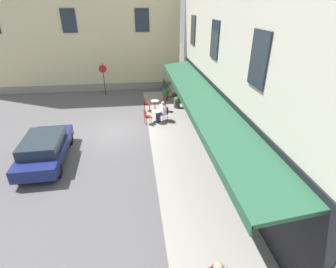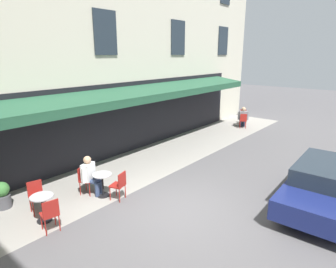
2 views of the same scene
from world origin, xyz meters
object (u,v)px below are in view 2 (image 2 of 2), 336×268
(cafe_chair_red_back_row, at_px, (50,213))
(cafe_chair_red_under_awning, at_px, (120,183))
(seated_patron_in_grey, at_px, (243,116))
(potted_plant_mid_terrace, at_px, (2,195))
(cafe_chair_red_corner_right, at_px, (243,120))
(cafe_chair_red_near_door, at_px, (243,115))
(cafe_table_near_entrance, at_px, (242,118))
(cafe_table_mid_terrace, at_px, (43,205))
(cafe_chair_red_kerbside, at_px, (36,194))
(seated_companion_in_white, at_px, (90,174))
(parked_car_navy, at_px, (325,184))
(cafe_chair_red_facing_street, at_px, (85,178))
(cafe_table_streetside, at_px, (103,182))

(cafe_chair_red_back_row, relative_size, cafe_chair_red_under_awning, 1.00)
(seated_patron_in_grey, height_order, potted_plant_mid_terrace, seated_patron_in_grey)
(cafe_chair_red_corner_right, height_order, cafe_chair_red_near_door, same)
(cafe_chair_red_corner_right, bearing_deg, cafe_chair_red_near_door, -153.94)
(cafe_chair_red_back_row, bearing_deg, cafe_table_near_entrance, -174.55)
(cafe_chair_red_under_awning, bearing_deg, cafe_table_mid_terrace, -17.93)
(cafe_chair_red_kerbside, relative_size, seated_patron_in_grey, 0.70)
(cafe_table_mid_terrace, bearing_deg, cafe_chair_red_back_row, 79.22)
(cafe_table_near_entrance, bearing_deg, seated_companion_in_white, 1.78)
(seated_patron_in_grey, bearing_deg, seated_companion_in_white, 0.76)
(cafe_chair_red_near_door, distance_m, parked_car_navy, 10.52)
(cafe_chair_red_under_awning, height_order, seated_companion_in_white, seated_companion_in_white)
(cafe_chair_red_back_row, relative_size, seated_companion_in_white, 0.70)
(cafe_chair_red_corner_right, height_order, potted_plant_mid_terrace, cafe_chair_red_corner_right)
(cafe_chair_red_near_door, height_order, cafe_chair_red_back_row, same)
(cafe_table_near_entrance, bearing_deg, cafe_chair_red_facing_street, 0.80)
(cafe_chair_red_corner_right, distance_m, cafe_table_mid_terrace, 12.83)
(cafe_chair_red_corner_right, xyz_separation_m, cafe_chair_red_back_row, (12.94, 0.97, 0.00))
(cafe_table_mid_terrace, xyz_separation_m, seated_companion_in_white, (-1.75, -0.31, 0.21))
(cafe_chair_red_near_door, height_order, seated_patron_in_grey, seated_patron_in_grey)
(cafe_table_mid_terrace, relative_size, seated_patron_in_grey, 0.58)
(cafe_table_near_entrance, bearing_deg, parked_car_navy, 39.31)
(cafe_chair_red_under_awning, bearing_deg, cafe_table_streetside, -73.14)
(cafe_chair_red_corner_right, bearing_deg, potted_plant_mid_terrace, -5.37)
(cafe_chair_red_near_door, relative_size, seated_companion_in_white, 0.70)
(cafe_chair_red_back_row, bearing_deg, cafe_chair_red_corner_right, -175.73)
(cafe_table_mid_terrace, distance_m, cafe_chair_red_back_row, 0.63)
(cafe_chair_red_corner_right, relative_size, cafe_chair_red_under_awning, 1.00)
(cafe_table_mid_terrace, bearing_deg, cafe_chair_red_kerbside, -102.25)
(cafe_chair_red_back_row, relative_size, potted_plant_mid_terrace, 1.12)
(cafe_table_mid_terrace, distance_m, cafe_chair_red_kerbside, 0.63)
(cafe_table_near_entrance, bearing_deg, cafe_chair_red_near_door, -158.39)
(cafe_table_near_entrance, height_order, potted_plant_mid_terrace, potted_plant_mid_terrace)
(cafe_chair_red_corner_right, distance_m, potted_plant_mid_terrace, 13.31)
(cafe_chair_red_corner_right, xyz_separation_m, cafe_table_mid_terrace, (12.83, 0.34, -0.06))
(cafe_table_mid_terrace, height_order, cafe_chair_red_kerbside, cafe_chair_red_kerbside)
(cafe_table_near_entrance, bearing_deg, cafe_table_mid_terrace, 2.85)
(seated_patron_in_grey, height_order, parked_car_navy, parked_car_navy)
(cafe_chair_red_near_door, xyz_separation_m, potted_plant_mid_terrace, (14.38, -0.69, -0.14))
(cafe_chair_red_back_row, height_order, seated_companion_in_white, seated_companion_in_white)
(cafe_table_streetside, xyz_separation_m, seated_companion_in_white, (0.17, -0.38, 0.21))
(cafe_chair_red_under_awning, relative_size, seated_companion_in_white, 0.70)
(cafe_table_mid_terrace, bearing_deg, seated_companion_in_white, -170.13)
(cafe_chair_red_back_row, height_order, cafe_chair_red_facing_street, same)
(cafe_table_near_entrance, relative_size, parked_car_navy, 0.17)
(cafe_table_streetside, relative_size, seated_companion_in_white, 0.58)
(seated_companion_in_white, bearing_deg, cafe_table_mid_terrace, 9.87)
(cafe_table_mid_terrace, relative_size, cafe_table_streetside, 1.00)
(seated_companion_in_white, bearing_deg, cafe_chair_red_corner_right, -179.79)
(cafe_table_mid_terrace, xyz_separation_m, cafe_chair_red_under_awning, (-2.11, 0.68, 0.06))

